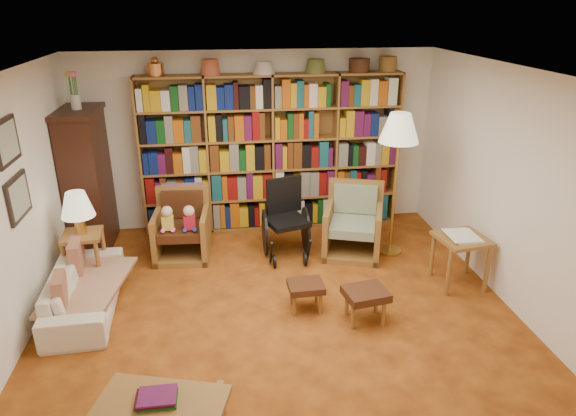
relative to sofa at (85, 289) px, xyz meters
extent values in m
plane|color=#B25C1B|center=(2.05, -0.41, -0.23)|extent=(5.00, 5.00, 0.00)
plane|color=white|center=(2.05, -0.41, 2.27)|extent=(5.00, 5.00, 0.00)
plane|color=white|center=(2.05, 2.09, 1.02)|extent=(5.00, 0.00, 5.00)
plane|color=white|center=(2.05, -2.91, 1.02)|extent=(5.00, 0.00, 5.00)
plane|color=white|center=(-0.45, -0.41, 1.02)|extent=(0.00, 5.00, 5.00)
plane|color=white|center=(4.55, -0.41, 1.02)|extent=(0.00, 5.00, 5.00)
cube|color=#9A6730|center=(2.25, 1.93, 0.87)|extent=(3.60, 0.30, 2.20)
cube|color=#32180D|center=(-0.21, 1.59, 0.67)|extent=(0.45, 0.90, 1.80)
cube|color=#32180D|center=(-0.21, 1.59, 1.60)|extent=(0.50, 0.95, 0.06)
cylinder|color=silver|center=(-0.21, 1.59, 1.72)|extent=(0.12, 0.12, 0.18)
cube|color=black|center=(-0.43, -0.11, 1.67)|extent=(0.03, 0.52, 0.42)
cube|color=gray|center=(-0.42, -0.11, 1.67)|extent=(0.01, 0.44, 0.34)
cube|color=black|center=(-0.43, -0.11, 1.12)|extent=(0.03, 0.52, 0.42)
cube|color=gray|center=(-0.42, -0.11, 1.12)|extent=(0.01, 0.44, 0.34)
imported|color=beige|center=(0.00, 0.00, 0.00)|extent=(1.63, 0.69, 0.47)
cube|color=beige|center=(0.05, 0.00, 0.07)|extent=(0.87, 1.35, 0.04)
cube|color=maroon|center=(-0.13, 0.35, 0.22)|extent=(0.16, 0.39, 0.38)
cube|color=maroon|center=(-0.13, -0.35, 0.22)|extent=(0.16, 0.35, 0.34)
cube|color=#9A6730|center=(-0.10, 0.57, 0.38)|extent=(0.46, 0.46, 0.04)
cylinder|color=#9A6730|center=(-0.28, 0.40, 0.06)|extent=(0.05, 0.05, 0.59)
cylinder|color=#9A6730|center=(0.08, 0.40, 0.06)|extent=(0.05, 0.05, 0.59)
cylinder|color=#9A6730|center=(-0.28, 0.75, 0.06)|extent=(0.05, 0.05, 0.59)
cylinder|color=#9A6730|center=(0.08, 0.75, 0.06)|extent=(0.05, 0.05, 0.59)
cylinder|color=gold|center=(-0.10, 0.57, 0.50)|extent=(0.12, 0.12, 0.21)
cone|color=beige|center=(-0.10, 0.57, 0.76)|extent=(0.37, 0.37, 0.29)
cube|color=#9A6730|center=(0.98, 1.11, -0.20)|extent=(0.74, 0.77, 0.08)
cube|color=#9A6730|center=(0.67, 1.11, 0.07)|extent=(0.12, 0.72, 0.61)
cube|color=#9A6730|center=(1.29, 1.11, 0.07)|extent=(0.12, 0.72, 0.61)
cube|color=#9A6730|center=(0.98, 1.43, 0.20)|extent=(0.69, 0.13, 0.86)
cube|color=#4C2714|center=(0.98, 1.08, 0.15)|extent=(0.58, 0.64, 0.11)
cube|color=#4C2714|center=(0.98, 1.36, 0.40)|extent=(0.54, 0.14, 0.36)
cube|color=#B22F43|center=(0.98, 1.46, 0.45)|extent=(0.54, 0.10, 0.38)
cube|color=#9A6730|center=(3.18, 0.88, -0.19)|extent=(0.93, 0.95, 0.08)
cube|color=#9A6730|center=(2.85, 0.88, 0.09)|extent=(0.31, 0.74, 0.65)
cube|color=#9A6730|center=(3.51, 0.88, 0.09)|extent=(0.31, 0.74, 0.65)
cube|color=#9A6730|center=(3.18, 1.22, 0.22)|extent=(0.71, 0.31, 0.91)
cube|color=gray|center=(3.18, 0.85, 0.17)|extent=(0.74, 0.78, 0.12)
cube|color=gray|center=(3.18, 1.15, 0.43)|extent=(0.57, 0.28, 0.38)
cube|color=black|center=(2.31, 0.93, 0.25)|extent=(0.61, 0.61, 0.06)
cube|color=black|center=(2.31, 1.17, 0.52)|extent=(0.48, 0.20, 0.48)
cylinder|color=black|center=(2.05, 1.04, 0.07)|extent=(0.03, 0.60, 0.60)
cylinder|color=black|center=(2.58, 1.04, 0.07)|extent=(0.03, 0.60, 0.60)
cylinder|color=black|center=(2.12, 0.63, -0.15)|extent=(0.03, 0.17, 0.17)
cylinder|color=black|center=(2.51, 0.63, -0.15)|extent=(0.03, 0.17, 0.17)
cylinder|color=gold|center=(3.68, 0.83, -0.22)|extent=(0.31, 0.31, 0.03)
cylinder|color=gold|center=(3.68, 0.83, 0.55)|extent=(0.03, 0.03, 1.57)
cone|color=beige|center=(3.68, 0.83, 1.44)|extent=(0.49, 0.49, 0.36)
cube|color=#9A6730|center=(4.20, -0.07, 0.35)|extent=(0.61, 0.61, 0.04)
cylinder|color=#9A6730|center=(3.97, -0.30, 0.05)|extent=(0.05, 0.05, 0.56)
cylinder|color=#9A6730|center=(4.43, -0.30, 0.05)|extent=(0.05, 0.05, 0.56)
cylinder|color=#9A6730|center=(3.97, 0.16, 0.05)|extent=(0.05, 0.05, 0.56)
cylinder|color=#9A6730|center=(4.43, 0.16, 0.05)|extent=(0.05, 0.05, 0.56)
cube|color=white|center=(4.20, -0.07, 0.39)|extent=(0.35, 0.42, 0.03)
cube|color=#4C2714|center=(2.34, -0.35, 0.05)|extent=(0.38, 0.33, 0.07)
cylinder|color=#9A6730|center=(2.20, -0.46, -0.11)|extent=(0.04, 0.04, 0.24)
cylinder|color=#9A6730|center=(2.48, -0.46, -0.11)|extent=(0.04, 0.04, 0.24)
cylinder|color=#9A6730|center=(2.20, -0.24, -0.11)|extent=(0.04, 0.04, 0.24)
cylinder|color=#9A6730|center=(2.48, -0.24, -0.11)|extent=(0.04, 0.04, 0.24)
cube|color=#4C2714|center=(2.92, -0.64, 0.09)|extent=(0.48, 0.43, 0.09)
cylinder|color=#9A6730|center=(2.76, -0.77, -0.10)|extent=(0.04, 0.04, 0.28)
cylinder|color=#9A6730|center=(3.08, -0.77, -0.10)|extent=(0.04, 0.04, 0.28)
cylinder|color=#9A6730|center=(2.76, -0.52, -0.10)|extent=(0.04, 0.04, 0.28)
cylinder|color=#9A6730|center=(3.08, -0.52, -0.10)|extent=(0.04, 0.04, 0.28)
cube|color=#9A6730|center=(0.98, -1.94, 0.10)|extent=(1.05, 0.73, 0.05)
cylinder|color=#9A6730|center=(0.55, -1.74, -0.08)|extent=(0.06, 0.06, 0.31)
cylinder|color=#9A6730|center=(1.41, -1.74, -0.08)|extent=(0.06, 0.06, 0.31)
cube|color=brown|center=(0.98, -1.94, 0.15)|extent=(0.33, 0.29, 0.05)
camera|label=1|loc=(1.49, -5.02, 2.87)|focal=32.00mm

